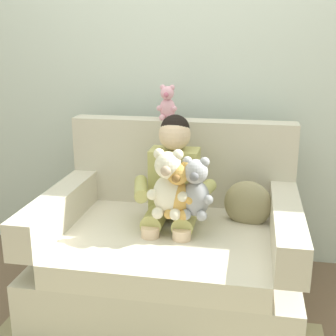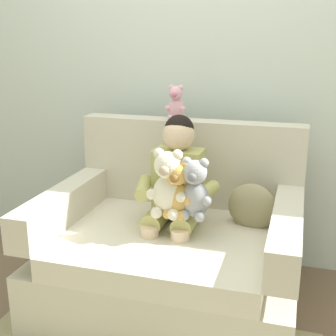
% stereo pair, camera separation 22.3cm
% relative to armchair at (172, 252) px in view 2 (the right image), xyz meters
% --- Properties ---
extents(ground_plane, '(8.00, 8.00, 0.00)m').
position_rel_armchair_xyz_m(ground_plane, '(0.00, -0.04, -0.30)').
color(ground_plane, brown).
extents(back_wall, '(6.00, 0.10, 2.60)m').
position_rel_armchair_xyz_m(back_wall, '(0.00, 0.67, 1.00)').
color(back_wall, silver).
rests_on(back_wall, ground).
extents(armchair, '(1.31, 1.00, 0.95)m').
position_rel_armchair_xyz_m(armchair, '(0.00, 0.00, 0.00)').
color(armchair, beige).
rests_on(armchair, ground).
extents(seated_child, '(0.45, 0.39, 0.82)m').
position_rel_armchair_xyz_m(seated_child, '(0.00, 0.04, 0.36)').
color(seated_child, tan).
rests_on(seated_child, armchair).
extents(plush_cream, '(0.20, 0.17, 0.34)m').
position_rel_armchair_xyz_m(plush_cream, '(0.01, -0.11, 0.42)').
color(plush_cream, silver).
rests_on(plush_cream, armchair).
extents(plush_grey, '(0.18, 0.15, 0.31)m').
position_rel_armchair_xyz_m(plush_grey, '(0.14, -0.11, 0.40)').
color(plush_grey, '#9E9EA3').
rests_on(plush_grey, armchair).
extents(plush_honey, '(0.17, 0.14, 0.29)m').
position_rel_armchair_xyz_m(plush_honey, '(0.06, -0.11, 0.39)').
color(plush_honey, gold).
rests_on(plush_honey, armchair).
extents(plush_pink_on_backrest, '(0.12, 0.10, 0.20)m').
position_rel_armchair_xyz_m(plush_pink_on_backrest, '(-0.09, 0.38, 0.75)').
color(plush_pink_on_backrest, '#EAA8BC').
rests_on(plush_pink_on_backrest, armchair).
extents(throw_pillow, '(0.28, 0.16, 0.26)m').
position_rel_armchair_xyz_m(throw_pillow, '(0.40, 0.14, 0.25)').
color(throw_pillow, '#998C66').
rests_on(throw_pillow, armchair).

